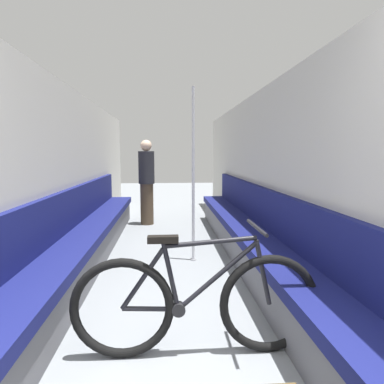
% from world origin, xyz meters
% --- Properties ---
extents(wall_left, '(0.10, 10.01, 2.18)m').
position_xyz_m(wall_left, '(-1.26, 3.40, 1.09)').
color(wall_left, beige).
rests_on(wall_left, ground).
extents(wall_right, '(0.10, 10.01, 2.18)m').
position_xyz_m(wall_right, '(1.26, 3.40, 1.09)').
color(wall_right, beige).
rests_on(wall_right, ground).
extents(bench_seat_row_left, '(0.46, 6.10, 0.93)m').
position_xyz_m(bench_seat_row_left, '(-1.01, 3.43, 0.30)').
color(bench_seat_row_left, '#5B5B60').
rests_on(bench_seat_row_left, ground).
extents(bench_seat_row_right, '(0.46, 6.10, 0.93)m').
position_xyz_m(bench_seat_row_right, '(1.01, 3.43, 0.30)').
color(bench_seat_row_right, '#5B5B60').
rests_on(bench_seat_row_right, ground).
extents(bicycle, '(1.66, 0.46, 0.88)m').
position_xyz_m(bicycle, '(0.17, 1.60, 0.36)').
color(bicycle, black).
rests_on(bicycle, ground).
extents(grab_pole_near, '(0.08, 0.08, 2.16)m').
position_xyz_m(grab_pole_near, '(0.31, 3.65, 1.05)').
color(grab_pole_near, gray).
rests_on(grab_pole_near, ground).
extents(passenger_standing, '(0.30, 0.30, 1.60)m').
position_xyz_m(passenger_standing, '(-0.40, 5.92, 0.82)').
color(passenger_standing, '#473828').
rests_on(passenger_standing, ground).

